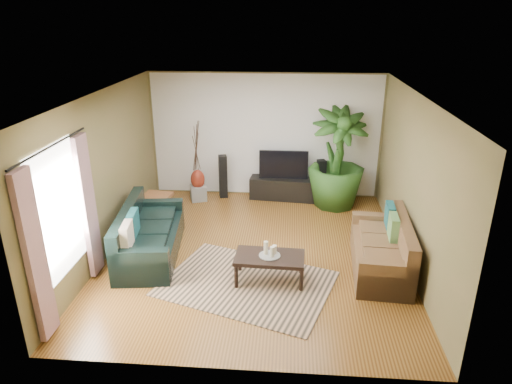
# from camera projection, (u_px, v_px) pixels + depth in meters

# --- Properties ---
(floor) EXTENTS (5.50, 5.50, 0.00)m
(floor) POSITION_uv_depth(u_px,v_px,m) (255.00, 253.00, 7.84)
(floor) COLOR brown
(floor) RESTS_ON ground
(ceiling) EXTENTS (5.50, 5.50, 0.00)m
(ceiling) POSITION_uv_depth(u_px,v_px,m) (255.00, 95.00, 6.84)
(ceiling) COLOR white
(ceiling) RESTS_ON ground
(wall_back) EXTENTS (5.00, 0.00, 5.00)m
(wall_back) POSITION_uv_depth(u_px,v_px,m) (265.00, 136.00, 9.88)
(wall_back) COLOR brown
(wall_back) RESTS_ON ground
(wall_front) EXTENTS (5.00, 0.00, 5.00)m
(wall_front) POSITION_uv_depth(u_px,v_px,m) (234.00, 269.00, 4.79)
(wall_front) COLOR brown
(wall_front) RESTS_ON ground
(wall_left) EXTENTS (0.00, 5.50, 5.50)m
(wall_left) POSITION_uv_depth(u_px,v_px,m) (104.00, 175.00, 7.52)
(wall_left) COLOR brown
(wall_left) RESTS_ON ground
(wall_right) EXTENTS (0.00, 5.50, 5.50)m
(wall_right) POSITION_uv_depth(u_px,v_px,m) (414.00, 184.00, 7.16)
(wall_right) COLOR brown
(wall_right) RESTS_ON ground
(backwall_panel) EXTENTS (4.90, 0.00, 4.90)m
(backwall_panel) POSITION_uv_depth(u_px,v_px,m) (265.00, 136.00, 9.88)
(backwall_panel) COLOR white
(backwall_panel) RESTS_ON ground
(window_pane) EXTENTS (0.00, 1.80, 1.80)m
(window_pane) POSITION_uv_depth(u_px,v_px,m) (58.00, 212.00, 6.02)
(window_pane) COLOR white
(window_pane) RESTS_ON ground
(curtain_near) EXTENTS (0.08, 0.35, 2.20)m
(curtain_near) POSITION_uv_depth(u_px,v_px,m) (35.00, 257.00, 5.41)
(curtain_near) COLOR gray
(curtain_near) RESTS_ON ground
(curtain_far) EXTENTS (0.08, 0.35, 2.20)m
(curtain_far) POSITION_uv_depth(u_px,v_px,m) (88.00, 207.00, 6.80)
(curtain_far) COLOR gray
(curtain_far) RESTS_ON ground
(curtain_rod) EXTENTS (0.03, 1.90, 0.03)m
(curtain_rod) POSITION_uv_depth(u_px,v_px,m) (51.00, 146.00, 5.68)
(curtain_rod) COLOR black
(curtain_rod) RESTS_ON ground
(sofa_left) EXTENTS (1.13, 2.17, 0.85)m
(sofa_left) POSITION_uv_depth(u_px,v_px,m) (150.00, 232.00, 7.65)
(sofa_left) COLOR black
(sofa_left) RESTS_ON floor
(sofa_right) EXTENTS (0.95, 1.88, 0.85)m
(sofa_right) POSITION_uv_depth(u_px,v_px,m) (381.00, 246.00, 7.19)
(sofa_right) COLOR brown
(sofa_right) RESTS_ON floor
(area_rug) EXTENTS (2.89, 2.44, 0.01)m
(area_rug) POSITION_uv_depth(u_px,v_px,m) (247.00, 283.00, 6.95)
(area_rug) COLOR tan
(area_rug) RESTS_ON floor
(coffee_table) EXTENTS (1.07, 0.62, 0.43)m
(coffee_table) POSITION_uv_depth(u_px,v_px,m) (269.00, 268.00, 6.97)
(coffee_table) COLOR black
(coffee_table) RESTS_ON floor
(candle_tray) EXTENTS (0.32, 0.32, 0.01)m
(candle_tray) POSITION_uv_depth(u_px,v_px,m) (270.00, 255.00, 6.88)
(candle_tray) COLOR gray
(candle_tray) RESTS_ON coffee_table
(candle_tall) EXTENTS (0.07, 0.07, 0.21)m
(candle_tall) POSITION_uv_depth(u_px,v_px,m) (266.00, 248.00, 6.87)
(candle_tall) COLOR beige
(candle_tall) RESTS_ON candle_tray
(candle_mid) EXTENTS (0.07, 0.07, 0.16)m
(candle_mid) POSITION_uv_depth(u_px,v_px,m) (272.00, 252.00, 6.81)
(candle_mid) COLOR beige
(candle_mid) RESTS_ON candle_tray
(candle_short) EXTENTS (0.07, 0.07, 0.13)m
(candle_short) POSITION_uv_depth(u_px,v_px,m) (274.00, 249.00, 6.91)
(candle_short) COLOR #F3E5CD
(candle_short) RESTS_ON candle_tray
(tv_stand) EXTENTS (1.47, 0.57, 0.48)m
(tv_stand) POSITION_uv_depth(u_px,v_px,m) (283.00, 188.00, 10.03)
(tv_stand) COLOR black
(tv_stand) RESTS_ON floor
(television) EXTENTS (1.05, 0.06, 0.62)m
(television) POSITION_uv_depth(u_px,v_px,m) (284.00, 165.00, 9.83)
(television) COLOR black
(television) RESTS_ON tv_stand
(speaker_left) EXTENTS (0.22, 0.23, 0.96)m
(speaker_left) POSITION_uv_depth(u_px,v_px,m) (223.00, 176.00, 10.04)
(speaker_left) COLOR black
(speaker_left) RESTS_ON floor
(speaker_right) EXTENTS (0.21, 0.23, 0.91)m
(speaker_right) POSITION_uv_depth(u_px,v_px,m) (321.00, 180.00, 9.89)
(speaker_right) COLOR black
(speaker_right) RESTS_ON floor
(potted_plant) EXTENTS (1.36, 1.36, 2.08)m
(potted_plant) POSITION_uv_depth(u_px,v_px,m) (337.00, 159.00, 9.38)
(potted_plant) COLOR #254E1A
(potted_plant) RESTS_ON floor
(plant_pot) EXTENTS (0.38, 0.38, 0.30)m
(plant_pot) POSITION_uv_depth(u_px,v_px,m) (334.00, 199.00, 9.71)
(plant_pot) COLOR black
(plant_pot) RESTS_ON floor
(pedestal) EXTENTS (0.42, 0.42, 0.33)m
(pedestal) POSITION_uv_depth(u_px,v_px,m) (198.00, 193.00, 9.99)
(pedestal) COLOR gray
(pedestal) RESTS_ON floor
(vase) EXTENTS (0.30, 0.30, 0.42)m
(vase) POSITION_uv_depth(u_px,v_px,m) (198.00, 179.00, 9.87)
(vase) COLOR maroon
(vase) RESTS_ON pedestal
(side_table) EXTENTS (0.61, 0.61, 0.57)m
(side_table) POSITION_uv_depth(u_px,v_px,m) (157.00, 209.00, 8.88)
(side_table) COLOR brown
(side_table) RESTS_ON floor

